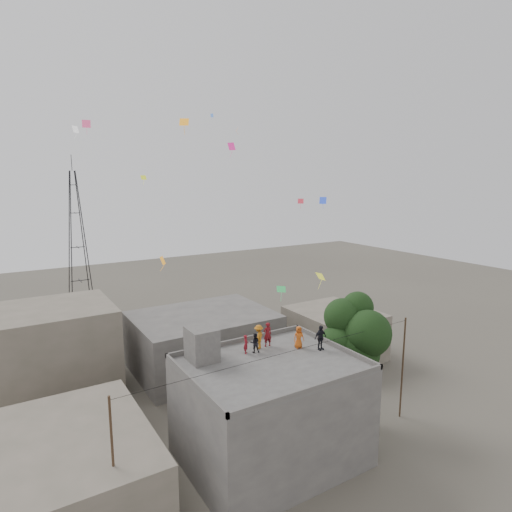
% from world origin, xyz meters
% --- Properties ---
extents(ground, '(140.00, 140.00, 0.00)m').
position_xyz_m(ground, '(0.00, 0.00, 0.00)').
color(ground, '#4A453D').
rests_on(ground, ground).
extents(main_building, '(10.00, 8.00, 6.10)m').
position_xyz_m(main_building, '(0.00, 0.00, 3.05)').
color(main_building, '#4E4C49').
rests_on(main_building, ground).
extents(parapet, '(10.00, 8.00, 0.30)m').
position_xyz_m(parapet, '(0.00, 0.00, 6.25)').
color(parapet, '#4E4C49').
rests_on(parapet, main_building).
extents(stair_head_box, '(1.60, 1.80, 2.00)m').
position_xyz_m(stair_head_box, '(-3.20, 2.60, 7.10)').
color(stair_head_box, '#4E4C49').
rests_on(stair_head_box, main_building).
extents(neighbor_west, '(8.00, 10.00, 4.00)m').
position_xyz_m(neighbor_west, '(-11.00, 2.00, 2.00)').
color(neighbor_west, '#615B4C').
rests_on(neighbor_west, ground).
extents(neighbor_north, '(12.00, 9.00, 5.00)m').
position_xyz_m(neighbor_north, '(2.00, 14.00, 2.50)').
color(neighbor_north, '#4E4C49').
rests_on(neighbor_north, ground).
extents(neighbor_northwest, '(9.00, 8.00, 7.00)m').
position_xyz_m(neighbor_northwest, '(-10.00, 16.00, 3.50)').
color(neighbor_northwest, '#615B4C').
rests_on(neighbor_northwest, ground).
extents(neighbor_east, '(7.00, 8.00, 4.40)m').
position_xyz_m(neighbor_east, '(14.00, 10.00, 2.20)').
color(neighbor_east, '#615B4C').
rests_on(neighbor_east, ground).
extents(tree, '(4.90, 4.60, 9.10)m').
position_xyz_m(tree, '(7.37, 0.60, 6.10)').
color(tree, black).
rests_on(tree, ground).
extents(utility_line, '(20.12, 0.62, 7.40)m').
position_xyz_m(utility_line, '(0.50, -1.25, 3.83)').
color(utility_line, black).
rests_on(utility_line, ground).
extents(transmission_tower, '(2.97, 2.97, 20.01)m').
position_xyz_m(transmission_tower, '(-4.00, 40.00, 9.07)').
color(transmission_tower, black).
rests_on(transmission_tower, ground).
extents(person_red_adult, '(0.62, 0.44, 1.60)m').
position_xyz_m(person_red_adult, '(1.33, 2.38, 6.90)').
color(person_red_adult, maroon).
rests_on(person_red_adult, main_building).
extents(person_orange_child, '(0.79, 0.62, 1.43)m').
position_xyz_m(person_orange_child, '(2.89, 1.11, 6.81)').
color(person_orange_child, '#C15216').
rests_on(person_orange_child, main_building).
extents(person_dark_child, '(0.74, 0.67, 1.24)m').
position_xyz_m(person_dark_child, '(0.10, 1.95, 6.72)').
color(person_dark_child, black).
rests_on(person_dark_child, main_building).
extents(person_dark_adult, '(0.96, 0.44, 1.60)m').
position_xyz_m(person_dark_adult, '(3.86, 0.13, 6.90)').
color(person_dark_adult, black).
rests_on(person_dark_adult, main_building).
extents(person_orange_adult, '(1.16, 1.06, 1.57)m').
position_xyz_m(person_orange_adult, '(0.62, 2.33, 6.88)').
color(person_orange_adult, '#B76815').
rests_on(person_orange_adult, main_building).
extents(person_red_child, '(0.48, 0.52, 1.20)m').
position_xyz_m(person_red_child, '(-0.46, 2.09, 6.70)').
color(person_red_child, maroon).
rests_on(person_red_child, main_building).
extents(kites, '(18.13, 17.76, 12.36)m').
position_xyz_m(kites, '(1.25, 6.66, 15.96)').
color(kites, orange).
rests_on(kites, ground).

